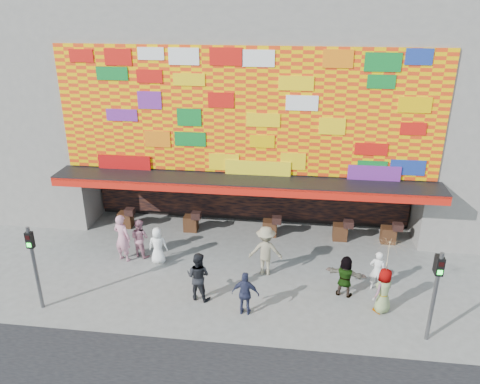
# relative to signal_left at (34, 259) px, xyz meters

# --- Properties ---
(ground) EXTENTS (90.00, 90.00, 0.00)m
(ground) POSITION_rel_signal_left_xyz_m (6.20, 1.50, -1.86)
(ground) COLOR slate
(ground) RESTS_ON ground
(shop_building) EXTENTS (15.20, 9.40, 10.00)m
(shop_building) POSITION_rel_signal_left_xyz_m (6.20, 9.68, 3.37)
(shop_building) COLOR gray
(shop_building) RESTS_ON ground
(signal_left) EXTENTS (0.22, 0.20, 3.00)m
(signal_left) POSITION_rel_signal_left_xyz_m (0.00, 0.00, 0.00)
(signal_left) COLOR #59595B
(signal_left) RESTS_ON ground
(signal_right) EXTENTS (0.22, 0.20, 3.00)m
(signal_right) POSITION_rel_signal_left_xyz_m (12.40, 0.00, 0.00)
(signal_right) COLOR #59595B
(signal_right) RESTS_ON ground
(ped_a) EXTENTS (0.75, 0.51, 1.49)m
(ped_a) POSITION_rel_signal_left_xyz_m (3.05, 3.29, -1.11)
(ped_a) COLOR white
(ped_a) RESTS_ON ground
(ped_b) EXTENTS (0.82, 0.66, 1.95)m
(ped_b) POSITION_rel_signal_left_xyz_m (1.64, 3.31, -0.89)
(ped_b) COLOR pink
(ped_b) RESTS_ON ground
(ped_c) EXTENTS (0.99, 0.85, 1.75)m
(ped_c) POSITION_rel_signal_left_xyz_m (5.10, 1.18, -0.98)
(ped_c) COLOR black
(ped_c) RESTS_ON ground
(ped_d) EXTENTS (1.28, 0.77, 1.93)m
(ped_d) POSITION_rel_signal_left_xyz_m (7.24, 3.03, -0.89)
(ped_d) COLOR gray
(ped_d) RESTS_ON ground
(ped_e) EXTENTS (0.93, 0.44, 1.54)m
(ped_e) POSITION_rel_signal_left_xyz_m (6.79, 0.53, -1.09)
(ped_e) COLOR #2C304D
(ped_e) RESTS_ON ground
(ped_f) EXTENTS (1.47, 0.81, 1.51)m
(ped_f) POSITION_rel_signal_left_xyz_m (10.07, 2.00, -1.10)
(ped_f) COLOR gray
(ped_f) RESTS_ON ground
(ped_g) EXTENTS (0.91, 0.90, 1.59)m
(ped_g) POSITION_rel_signal_left_xyz_m (11.23, 1.24, -1.07)
(ped_g) COLOR gray
(ped_g) RESTS_ON ground
(ped_h) EXTENTS (0.61, 0.46, 1.51)m
(ped_h) POSITION_rel_signal_left_xyz_m (11.21, 2.50, -1.11)
(ped_h) COLOR white
(ped_h) RESTS_ON ground
(ped_i) EXTENTS (0.95, 0.85, 1.59)m
(ped_i) POSITION_rel_signal_left_xyz_m (2.20, 3.70, -1.06)
(ped_i) COLOR #BC798C
(ped_i) RESTS_ON ground
(parasol) EXTENTS (1.32, 1.34, 1.88)m
(parasol) POSITION_rel_signal_left_xyz_m (11.23, 1.24, 0.30)
(parasol) COLOR beige
(parasol) RESTS_ON ground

